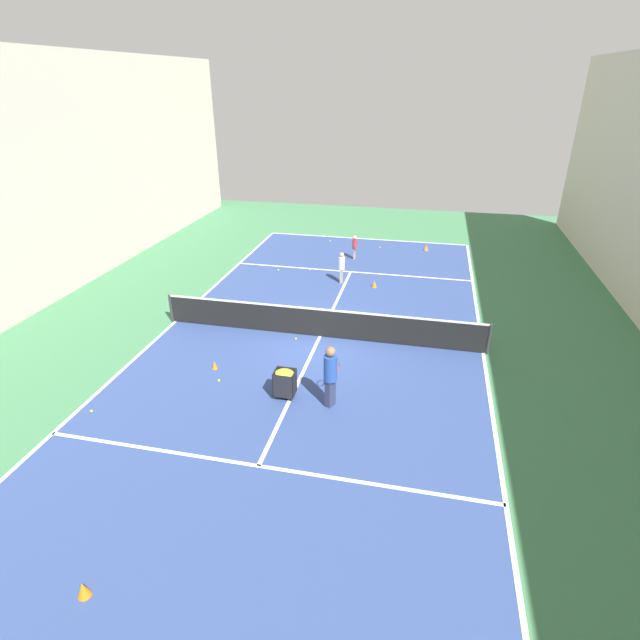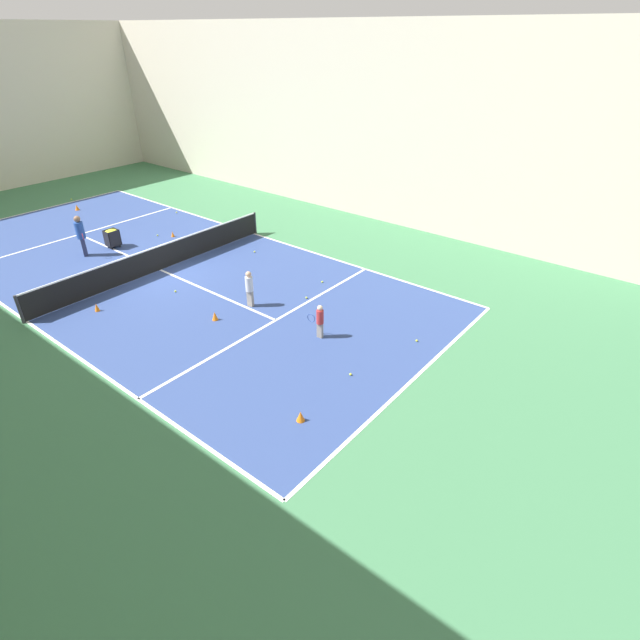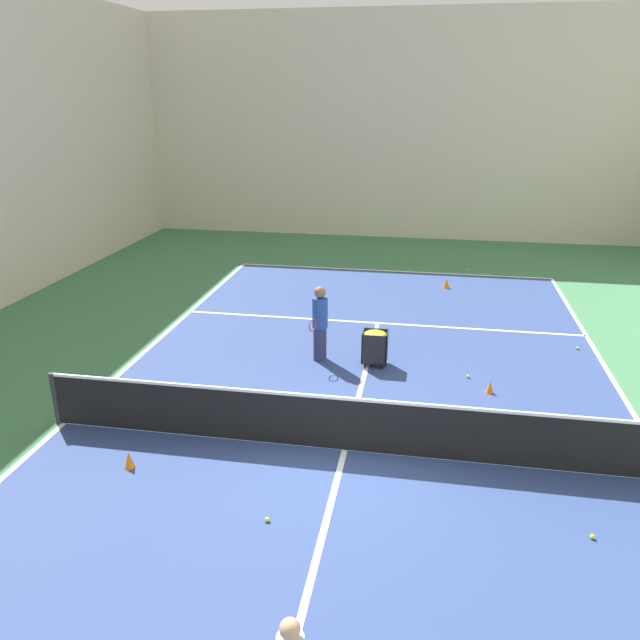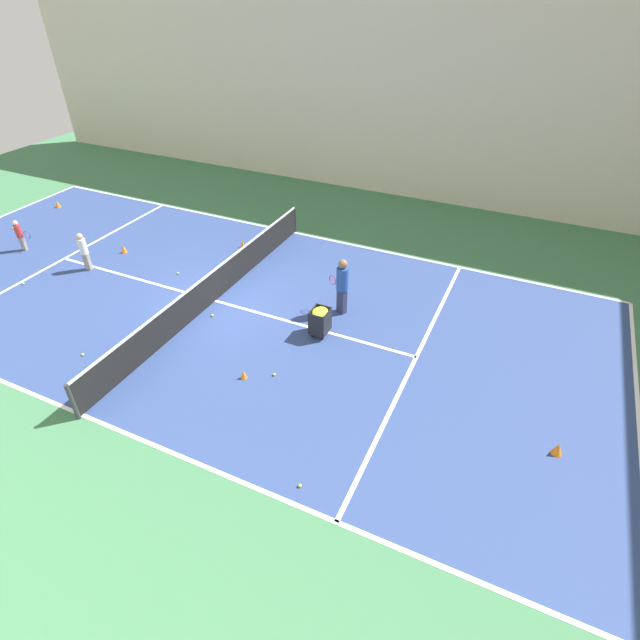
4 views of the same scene
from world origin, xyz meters
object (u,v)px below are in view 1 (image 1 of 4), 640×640
at_px(tennis_net, 320,322).
at_px(training_cone_0, 215,365).
at_px(training_cone_1, 424,328).
at_px(player_near_baseline, 355,246).
at_px(coach_at_net, 330,373).
at_px(child_midcourt, 342,266).
at_px(ball_cart, 285,379).

bearing_deg(tennis_net, training_cone_0, 45.77).
xyz_separation_m(tennis_net, training_cone_0, (2.58, 2.65, -0.39)).
xyz_separation_m(training_cone_0, training_cone_1, (-5.92, -3.77, 0.02)).
xyz_separation_m(player_near_baseline, coach_at_net, (-1.20, 11.72, 0.35)).
xyz_separation_m(child_midcourt, training_cone_0, (2.40, 7.56, -0.62)).
height_order(player_near_baseline, ball_cart, player_near_baseline).
xyz_separation_m(coach_at_net, training_cone_1, (-2.26, -4.81, -0.85)).
height_order(tennis_net, training_cone_0, tennis_net).
bearing_deg(coach_at_net, training_cone_0, 98.06).
bearing_deg(coach_at_net, child_midcourt, 32.32).
bearing_deg(player_near_baseline, ball_cart, -5.68).
distance_m(player_near_baseline, coach_at_net, 11.78).
bearing_deg(player_near_baseline, tennis_net, -4.64).
relative_size(coach_at_net, child_midcourt, 1.32).
bearing_deg(training_cone_0, training_cone_1, -147.55).
bearing_deg(child_midcourt, tennis_net, -5.40).
bearing_deg(training_cone_1, child_midcourt, -47.13).
distance_m(tennis_net, coach_at_net, 3.87).
bearing_deg(child_midcourt, coach_at_net, 0.88).
bearing_deg(coach_at_net, training_cone_1, -1.21).
xyz_separation_m(player_near_baseline, training_cone_0, (2.46, 10.67, -0.51)).
bearing_deg(player_near_baseline, training_cone_1, 21.14).
height_order(coach_at_net, training_cone_0, coach_at_net).
relative_size(player_near_baseline, training_cone_1, 4.01).
distance_m(player_near_baseline, training_cone_1, 7.74).
distance_m(coach_at_net, ball_cart, 1.32).
bearing_deg(ball_cart, child_midcourt, -89.87).
bearing_deg(training_cone_0, coach_at_net, 164.10).
bearing_deg(child_midcourt, training_cone_1, 35.39).
distance_m(tennis_net, child_midcourt, 4.92).
bearing_deg(tennis_net, training_cone_1, -161.50).
height_order(coach_at_net, ball_cart, coach_at_net).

